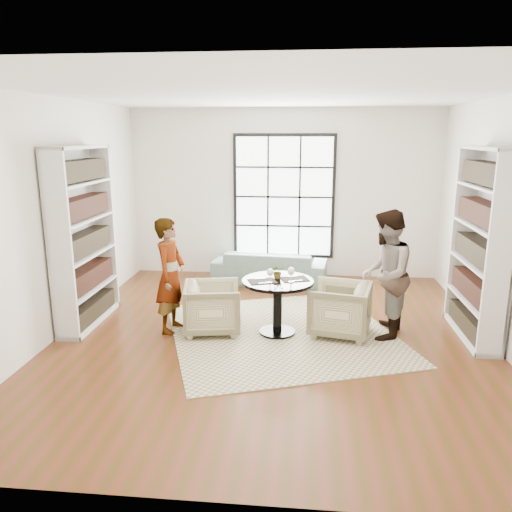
# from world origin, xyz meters

# --- Properties ---
(ground) EXTENTS (6.00, 6.00, 0.00)m
(ground) POSITION_xyz_m (0.00, 0.00, 0.00)
(ground) COLOR #582714
(room_shell) EXTENTS (6.00, 6.01, 6.00)m
(room_shell) POSITION_xyz_m (0.00, 0.54, 1.26)
(room_shell) COLOR silver
(room_shell) RESTS_ON ground
(rug) EXTENTS (3.55, 3.55, 0.01)m
(rug) POSITION_xyz_m (0.12, 0.14, 0.01)
(rug) COLOR #C1B091
(rug) RESTS_ON ground
(pedestal_table) EXTENTS (0.92, 0.92, 0.73)m
(pedestal_table) POSITION_xyz_m (0.06, 0.13, 0.53)
(pedestal_table) COLOR black
(pedestal_table) RESTS_ON ground
(sofa) EXTENTS (2.02, 0.95, 0.57)m
(sofa) POSITION_xyz_m (-0.21, 2.45, 0.28)
(sofa) COLOR slate
(sofa) RESTS_ON ground
(armchair_left) EXTENTS (0.84, 0.83, 0.66)m
(armchair_left) POSITION_xyz_m (-0.79, 0.12, 0.33)
(armchair_left) COLOR #C4AC8C
(armchair_left) RESTS_ON ground
(armchair_right) EXTENTS (0.89, 0.88, 0.68)m
(armchair_right) POSITION_xyz_m (0.86, 0.19, 0.34)
(armchair_right) COLOR tan
(armchair_right) RESTS_ON ground
(person_left) EXTENTS (0.44, 0.60, 1.51)m
(person_left) POSITION_xyz_m (-1.34, 0.12, 0.76)
(person_left) COLOR gray
(person_left) RESTS_ON ground
(person_right) EXTENTS (0.81, 0.94, 1.65)m
(person_right) POSITION_xyz_m (1.41, 0.19, 0.82)
(person_right) COLOR gray
(person_right) RESTS_ON ground
(placemat_left) EXTENTS (0.41, 0.36, 0.01)m
(placemat_left) POSITION_xyz_m (-0.14, 0.05, 0.73)
(placemat_left) COLOR black
(placemat_left) RESTS_ON pedestal_table
(placemat_right) EXTENTS (0.41, 0.36, 0.01)m
(placemat_right) POSITION_xyz_m (0.27, 0.19, 0.73)
(placemat_right) COLOR black
(placemat_right) RESTS_ON pedestal_table
(cutlery_left) EXTENTS (0.20, 0.25, 0.01)m
(cutlery_left) POSITION_xyz_m (-0.14, 0.05, 0.74)
(cutlery_left) COLOR silver
(cutlery_left) RESTS_ON placemat_left
(cutlery_right) EXTENTS (0.20, 0.25, 0.01)m
(cutlery_right) POSITION_xyz_m (0.27, 0.19, 0.74)
(cutlery_right) COLOR silver
(cutlery_right) RESTS_ON placemat_right
(wine_glass_left) EXTENTS (0.08, 0.08, 0.18)m
(wine_glass_left) POSITION_xyz_m (-0.03, 0.00, 0.86)
(wine_glass_left) COLOR silver
(wine_glass_left) RESTS_ON pedestal_table
(wine_glass_right) EXTENTS (0.09, 0.09, 0.20)m
(wine_glass_right) POSITION_xyz_m (0.23, 0.04, 0.87)
(wine_glass_right) COLOR silver
(wine_glass_right) RESTS_ON pedestal_table
(flower_centerpiece) EXTENTS (0.21, 0.19, 0.19)m
(flower_centerpiece) POSITION_xyz_m (0.05, 0.20, 0.82)
(flower_centerpiece) COLOR gray
(flower_centerpiece) RESTS_ON pedestal_table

